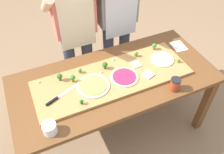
{
  "coord_description": "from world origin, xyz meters",
  "views": [
    {
      "loc": [
        -0.62,
        -1.31,
        2.24
      ],
      "look_at": [
        -0.03,
        -0.01,
        0.8
      ],
      "focal_mm": 37.72,
      "sensor_mm": 36.0,
      "label": 1
    }
  ],
  "objects_px": {
    "pizza_slice_near_left": "(136,64)",
    "cook_left": "(75,23)",
    "broccoli_floret_center_right": "(179,60)",
    "cook_right": "(117,13)",
    "broccoli_floret_back_left": "(73,78)",
    "broccoli_floret_center_left": "(136,54)",
    "broccoli_floret_front_mid": "(105,65)",
    "flour_cup": "(50,129)",
    "pizza_whole_beet_magenta": "(124,77)",
    "cheese_crumble_a": "(39,82)",
    "pizza_whole_white_garlic": "(162,59)",
    "broccoli_floret_back_mid": "(81,102)",
    "pizza_slice_far_left": "(148,75)",
    "cheese_crumble_b": "(113,60)",
    "broccoli_floret_front_right": "(80,70)",
    "broccoli_floret_back_right": "(60,77)",
    "chefs_knife": "(57,98)",
    "broccoli_floret_front_left": "(154,46)",
    "prep_table": "(115,85)",
    "cheese_crumble_c": "(101,72)",
    "sauce_jar": "(175,84)",
    "pizza_whole_pesto_green": "(93,86)"
  },
  "relations": [
    {
      "from": "prep_table",
      "to": "broccoli_floret_back_right",
      "type": "relative_size",
      "value": 24.66
    },
    {
      "from": "chefs_knife",
      "to": "cheese_crumble_a",
      "type": "bearing_deg",
      "value": 113.21
    },
    {
      "from": "broccoli_floret_back_right",
      "to": "prep_table",
      "type": "bearing_deg",
      "value": -17.4
    },
    {
      "from": "chefs_knife",
      "to": "cheese_crumble_b",
      "type": "relative_size",
      "value": 19.02
    },
    {
      "from": "broccoli_floret_center_right",
      "to": "cheese_crumble_b",
      "type": "relative_size",
      "value": 2.73
    },
    {
      "from": "broccoli_floret_front_right",
      "to": "cook_left",
      "type": "height_order",
      "value": "cook_left"
    },
    {
      "from": "chefs_knife",
      "to": "broccoli_floret_center_left",
      "type": "relative_size",
      "value": 5.21
    },
    {
      "from": "cheese_crumble_c",
      "to": "prep_table",
      "type": "bearing_deg",
      "value": -40.89
    },
    {
      "from": "broccoli_floret_center_left",
      "to": "cook_left",
      "type": "bearing_deg",
      "value": 131.64
    },
    {
      "from": "broccoli_floret_front_right",
      "to": "cook_right",
      "type": "distance_m",
      "value": 0.77
    },
    {
      "from": "pizza_whole_pesto_green",
      "to": "cook_left",
      "type": "relative_size",
      "value": 0.16
    },
    {
      "from": "pizza_slice_near_left",
      "to": "broccoli_floret_center_left",
      "type": "xyz_separation_m",
      "value": [
        0.06,
        0.11,
        0.03
      ]
    },
    {
      "from": "pizza_slice_near_left",
      "to": "broccoli_floret_back_mid",
      "type": "xyz_separation_m",
      "value": [
        -0.6,
        -0.22,
        0.02
      ]
    },
    {
      "from": "prep_table",
      "to": "pizza_whole_pesto_green",
      "type": "relative_size",
      "value": 6.53
    },
    {
      "from": "pizza_slice_near_left",
      "to": "cook_left",
      "type": "relative_size",
      "value": 0.05
    },
    {
      "from": "pizza_whole_white_garlic",
      "to": "broccoli_floret_back_mid",
      "type": "distance_m",
      "value": 0.87
    },
    {
      "from": "prep_table",
      "to": "broccoli_floret_front_mid",
      "type": "bearing_deg",
      "value": 109.23
    },
    {
      "from": "broccoli_floret_center_left",
      "to": "broccoli_floret_center_right",
      "type": "xyz_separation_m",
      "value": [
        0.31,
        -0.23,
        -0.01
      ]
    },
    {
      "from": "sauce_jar",
      "to": "cook_right",
      "type": "height_order",
      "value": "cook_right"
    },
    {
      "from": "broccoli_floret_center_right",
      "to": "cook_right",
      "type": "height_order",
      "value": "cook_right"
    },
    {
      "from": "pizza_whole_beet_magenta",
      "to": "cook_right",
      "type": "height_order",
      "value": "cook_right"
    },
    {
      "from": "pizza_slice_far_left",
      "to": "broccoli_floret_front_right",
      "type": "relative_size",
      "value": 1.69
    },
    {
      "from": "pizza_whole_white_garlic",
      "to": "broccoli_floret_back_mid",
      "type": "height_order",
      "value": "broccoli_floret_back_mid"
    },
    {
      "from": "cook_left",
      "to": "broccoli_floret_center_left",
      "type": "bearing_deg",
      "value": -48.36
    },
    {
      "from": "chefs_knife",
      "to": "flour_cup",
      "type": "relative_size",
      "value": 2.8
    },
    {
      "from": "broccoli_floret_front_left",
      "to": "cheese_crumble_c",
      "type": "relative_size",
      "value": 4.99
    },
    {
      "from": "broccoli_floret_front_mid",
      "to": "broccoli_floret_back_left",
      "type": "height_order",
      "value": "broccoli_floret_back_left"
    },
    {
      "from": "prep_table",
      "to": "sauce_jar",
      "type": "xyz_separation_m",
      "value": [
        0.39,
        -0.32,
        0.15
      ]
    },
    {
      "from": "broccoli_floret_front_left",
      "to": "cheese_crumble_a",
      "type": "height_order",
      "value": "broccoli_floret_front_left"
    },
    {
      "from": "broccoli_floret_back_mid",
      "to": "sauce_jar",
      "type": "xyz_separation_m",
      "value": [
        0.76,
        -0.14,
        0.0
      ]
    },
    {
      "from": "pizza_whole_beet_magenta",
      "to": "cook_right",
      "type": "bearing_deg",
      "value": 69.88
    },
    {
      "from": "chefs_knife",
      "to": "broccoli_floret_center_left",
      "type": "height_order",
      "value": "broccoli_floret_center_left"
    },
    {
      "from": "pizza_slice_near_left",
      "to": "sauce_jar",
      "type": "distance_m",
      "value": 0.4
    },
    {
      "from": "pizza_slice_far_left",
      "to": "cook_left",
      "type": "height_order",
      "value": "cook_left"
    },
    {
      "from": "cook_left",
      "to": "broccoli_floret_front_right",
      "type": "bearing_deg",
      "value": -104.69
    },
    {
      "from": "broccoli_floret_back_left",
      "to": "broccoli_floret_center_left",
      "type": "xyz_separation_m",
      "value": [
        0.64,
        0.07,
        -0.01
      ]
    },
    {
      "from": "cook_left",
      "to": "pizza_slice_far_left",
      "type": "bearing_deg",
      "value": -61.5
    },
    {
      "from": "cook_right",
      "to": "cheese_crumble_b",
      "type": "bearing_deg",
      "value": -119.24
    },
    {
      "from": "pizza_slice_far_left",
      "to": "cheese_crumble_b",
      "type": "height_order",
      "value": "cheese_crumble_b"
    },
    {
      "from": "broccoli_floret_front_left",
      "to": "broccoli_floret_back_mid",
      "type": "height_order",
      "value": "broccoli_floret_front_left"
    },
    {
      "from": "pizza_whole_beet_magenta",
      "to": "cheese_crumble_a",
      "type": "xyz_separation_m",
      "value": [
        -0.68,
        0.24,
        -0.0
      ]
    },
    {
      "from": "prep_table",
      "to": "cheese_crumble_c",
      "type": "relative_size",
      "value": 134.79
    },
    {
      "from": "broccoli_floret_back_mid",
      "to": "cheese_crumble_a",
      "type": "height_order",
      "value": "broccoli_floret_back_mid"
    },
    {
      "from": "broccoli_floret_front_right",
      "to": "broccoli_floret_back_right",
      "type": "xyz_separation_m",
      "value": [
        -0.18,
        -0.02,
        0.01
      ]
    },
    {
      "from": "broccoli_floret_back_mid",
      "to": "cheese_crumble_a",
      "type": "relative_size",
      "value": 3.14
    },
    {
      "from": "flour_cup",
      "to": "cook_left",
      "type": "relative_size",
      "value": 0.06
    },
    {
      "from": "cook_left",
      "to": "pizza_whole_white_garlic",
      "type": "bearing_deg",
      "value": -44.84
    },
    {
      "from": "broccoli_floret_front_left",
      "to": "pizza_slice_near_left",
      "type": "bearing_deg",
      "value": -154.01
    },
    {
      "from": "flour_cup",
      "to": "cook_right",
      "type": "distance_m",
      "value": 1.35
    },
    {
      "from": "broccoli_floret_center_right",
      "to": "cheese_crumble_a",
      "type": "bearing_deg",
      "value": 167.67
    }
  ]
}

